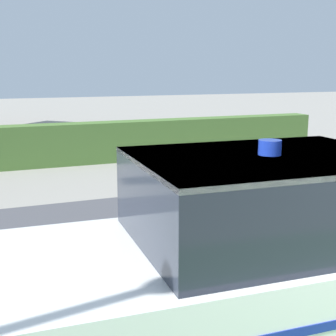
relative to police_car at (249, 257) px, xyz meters
name	(u,v)px	position (x,y,z in m)	size (l,w,h in m)	color
road_strip	(237,249)	(1.02, 1.93, -0.78)	(28.00, 6.09, 0.01)	#4C4C51
garden_hedge	(67,144)	(-0.07, 8.46, -0.28)	(14.16, 0.61, 1.02)	#4C7233
police_car	(249,257)	(0.00, 0.00, 0.00)	(4.17, 1.98, 1.77)	black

